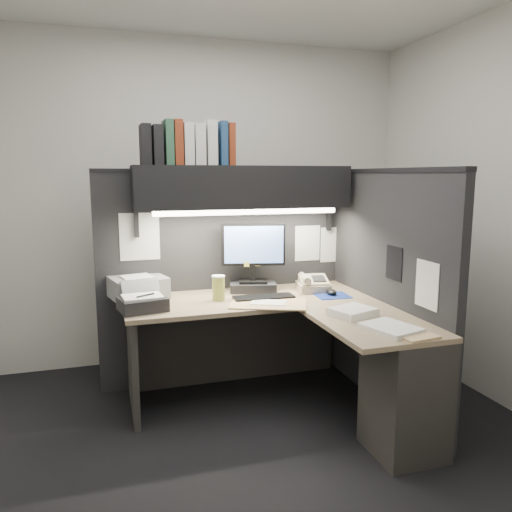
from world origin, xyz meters
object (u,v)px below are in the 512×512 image
object	(u,v)px
telephone	(313,285)
coffee_cup	(219,289)
printer	(138,287)
overhead_shelf	(243,187)
notebook_stack	(143,304)
desk	(322,359)
keyboard	(264,297)
monitor	(253,265)

from	to	relation	value
telephone	coffee_cup	xyz separation A→B (m)	(-0.74, -0.07, 0.04)
printer	overhead_shelf	bearing A→B (deg)	-16.85
coffee_cup	printer	distance (m)	0.58
printer	notebook_stack	distance (m)	0.36
desk	coffee_cup	world-z (taller)	coffee_cup
overhead_shelf	telephone	world-z (taller)	overhead_shelf
keyboard	monitor	bearing A→B (deg)	92.46
keyboard	desk	bearing A→B (deg)	-63.47
overhead_shelf	telephone	bearing A→B (deg)	-14.03
overhead_shelf	telephone	distance (m)	0.89
overhead_shelf	keyboard	world-z (taller)	overhead_shelf
notebook_stack	coffee_cup	bearing A→B (deg)	12.32
overhead_shelf	monitor	world-z (taller)	overhead_shelf
monitor	printer	distance (m)	0.84
coffee_cup	overhead_shelf	bearing A→B (deg)	40.76
telephone	coffee_cup	bearing A→B (deg)	-163.96
notebook_stack	keyboard	bearing A→B (deg)	3.77
keyboard	coffee_cup	distance (m)	0.32
desk	keyboard	world-z (taller)	keyboard
monitor	printer	bearing A→B (deg)	-169.50
desk	telephone	distance (m)	0.74
desk	monitor	bearing A→B (deg)	107.00
monitor	coffee_cup	world-z (taller)	monitor
telephone	notebook_stack	bearing A→B (deg)	-161.15
monitor	keyboard	distance (m)	0.31
desk	overhead_shelf	bearing A→B (deg)	111.79
telephone	printer	world-z (taller)	printer
desk	overhead_shelf	xyz separation A→B (m)	(-0.30, 0.75, 1.06)
desk	keyboard	bearing A→B (deg)	114.46
desk	monitor	size ratio (longest dim) A/B	3.36
desk	printer	bearing A→B (deg)	142.96
telephone	monitor	bearing A→B (deg)	175.76
monitor	printer	xyz separation A→B (m)	(-0.83, 0.06, -0.13)
telephone	coffee_cup	distance (m)	0.75
monitor	notebook_stack	distance (m)	0.90
keyboard	printer	world-z (taller)	printer
desk	coffee_cup	xyz separation A→B (m)	(-0.53, 0.55, 0.37)
overhead_shelf	coffee_cup	distance (m)	0.75
monitor	notebook_stack	size ratio (longest dim) A/B	1.79
keyboard	printer	size ratio (longest dim) A/B	1.16
desk	coffee_cup	distance (m)	0.85
overhead_shelf	monitor	distance (m)	0.57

